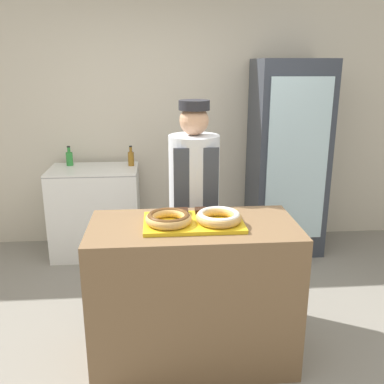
# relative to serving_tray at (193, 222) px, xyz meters

# --- Properties ---
(ground_plane) EXTENTS (14.00, 14.00, 0.00)m
(ground_plane) POSITION_rel_serving_tray_xyz_m (0.00, 0.00, -0.97)
(ground_plane) COLOR gray
(wall_back) EXTENTS (8.00, 0.06, 2.70)m
(wall_back) POSITION_rel_serving_tray_xyz_m (0.00, 2.13, 0.38)
(wall_back) COLOR beige
(wall_back) RESTS_ON ground_plane
(display_counter) EXTENTS (1.30, 0.64, 0.96)m
(display_counter) POSITION_rel_serving_tray_xyz_m (0.00, 0.00, -0.49)
(display_counter) COLOR brown
(display_counter) RESTS_ON ground_plane
(serving_tray) EXTENTS (0.61, 0.38, 0.02)m
(serving_tray) POSITION_rel_serving_tray_xyz_m (0.00, 0.00, 0.00)
(serving_tray) COLOR yellow
(serving_tray) RESTS_ON display_counter
(donut_chocolate_glaze) EXTENTS (0.28, 0.28, 0.06)m
(donut_chocolate_glaze) POSITION_rel_serving_tray_xyz_m (-0.15, -0.03, 0.05)
(donut_chocolate_glaze) COLOR tan
(donut_chocolate_glaze) RESTS_ON serving_tray
(donut_light_glaze) EXTENTS (0.28, 0.28, 0.06)m
(donut_light_glaze) POSITION_rel_serving_tray_xyz_m (0.15, -0.03, 0.05)
(donut_light_glaze) COLOR tan
(donut_light_glaze) RESTS_ON serving_tray
(brownie_back_left) EXTENTS (0.07, 0.07, 0.03)m
(brownie_back_left) POSITION_rel_serving_tray_xyz_m (-0.06, 0.14, 0.03)
(brownie_back_left) COLOR black
(brownie_back_left) RESTS_ON serving_tray
(brownie_back_right) EXTENTS (0.07, 0.07, 0.03)m
(brownie_back_right) POSITION_rel_serving_tray_xyz_m (0.06, 0.14, 0.03)
(brownie_back_right) COLOR black
(brownie_back_right) RESTS_ON serving_tray
(baker_person) EXTENTS (0.38, 0.38, 1.66)m
(baker_person) POSITION_rel_serving_tray_xyz_m (0.06, 0.66, -0.10)
(baker_person) COLOR #4C4C51
(baker_person) RESTS_ON ground_plane
(beverage_fridge) EXTENTS (0.72, 0.66, 1.96)m
(beverage_fridge) POSITION_rel_serving_tray_xyz_m (1.12, 1.74, 0.01)
(beverage_fridge) COLOR #333842
(beverage_fridge) RESTS_ON ground_plane
(chest_freezer) EXTENTS (0.88, 0.57, 0.91)m
(chest_freezer) POSITION_rel_serving_tray_xyz_m (-0.86, 1.75, -0.51)
(chest_freezer) COLOR white
(chest_freezer) RESTS_ON ground_plane
(bottle_green) EXTENTS (0.07, 0.07, 0.20)m
(bottle_green) POSITION_rel_serving_tray_xyz_m (-1.11, 1.90, 0.02)
(bottle_green) COLOR #2D8C38
(bottle_green) RESTS_ON chest_freezer
(bottle_amber) EXTENTS (0.06, 0.06, 0.21)m
(bottle_amber) POSITION_rel_serving_tray_xyz_m (-0.48, 1.84, 0.02)
(bottle_amber) COLOR #99661E
(bottle_amber) RESTS_ON chest_freezer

